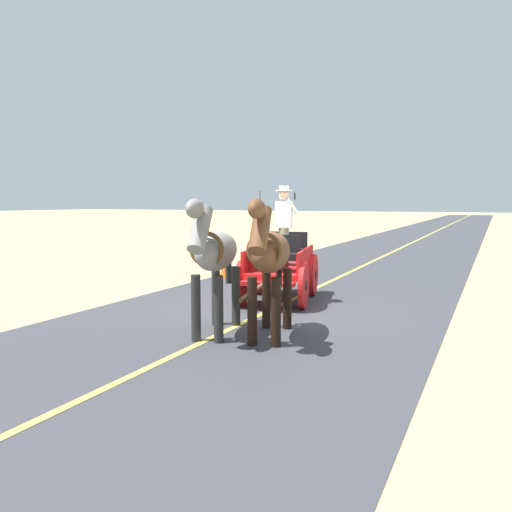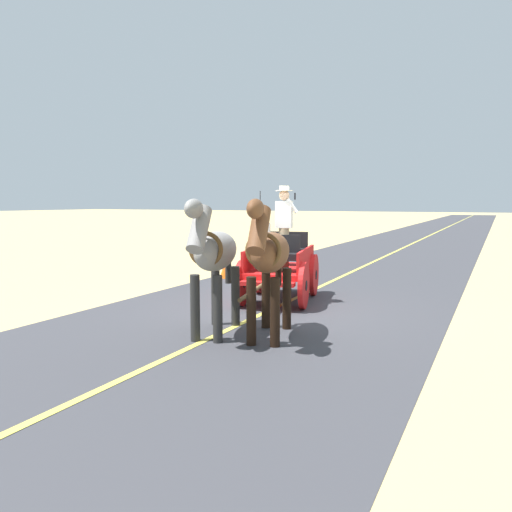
% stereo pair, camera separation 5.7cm
% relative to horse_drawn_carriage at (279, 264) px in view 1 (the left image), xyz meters
% --- Properties ---
extents(ground_plane, '(200.00, 200.00, 0.00)m').
position_rel_horse_drawn_carriage_xyz_m(ground_plane, '(-0.23, 0.74, -0.82)').
color(ground_plane, tan).
extents(road_surface, '(6.70, 160.00, 0.01)m').
position_rel_horse_drawn_carriage_xyz_m(road_surface, '(-0.23, 0.74, -0.81)').
color(road_surface, '#38383D').
rests_on(road_surface, ground).
extents(road_centre_stripe, '(0.12, 160.00, 0.00)m').
position_rel_horse_drawn_carriage_xyz_m(road_centre_stripe, '(-0.23, 0.74, -0.81)').
color(road_centre_stripe, '#DBCC4C').
rests_on(road_centre_stripe, road_surface).
extents(horse_drawn_carriage, '(1.88, 4.51, 2.50)m').
position_rel_horse_drawn_carriage_xyz_m(horse_drawn_carriage, '(0.00, 0.00, 0.00)').
color(horse_drawn_carriage, red).
rests_on(horse_drawn_carriage, ground).
extents(horse_near_side, '(0.90, 2.15, 2.21)m').
position_rel_horse_drawn_carriage_xyz_m(horse_near_side, '(-1.06, 2.87, 0.51)').
color(horse_near_side, brown).
rests_on(horse_near_side, ground).
extents(horse_off_side, '(0.92, 2.15, 2.21)m').
position_rel_horse_drawn_carriage_xyz_m(horse_off_side, '(-0.17, 3.06, 0.51)').
color(horse_off_side, gray).
rests_on(horse_off_side, ground).
extents(traffic_cone, '(0.32, 0.32, 0.50)m').
position_rel_horse_drawn_carriage_xyz_m(traffic_cone, '(2.69, -2.35, -0.57)').
color(traffic_cone, orange).
rests_on(traffic_cone, ground).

